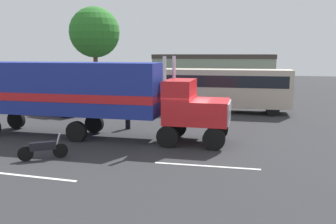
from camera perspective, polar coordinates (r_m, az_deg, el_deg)
name	(u,v)px	position (r m, az deg, el deg)	size (l,w,h in m)	color
ground_plane	(184,143)	(18.29, 2.56, -5.08)	(120.00, 120.00, 0.00)	#2D2D30
lane_stripe_near	(206,166)	(14.70, 6.33, -8.80)	(4.40, 0.16, 0.01)	silver
lane_stripe_mid	(25,176)	(14.57, -22.40, -9.66)	(4.40, 0.16, 0.01)	silver
semi_truck	(86,92)	(19.62, -13.25, 3.17)	(14.23, 3.20, 4.50)	red
person_bystander	(128,115)	(21.59, -6.59, -0.44)	(0.35, 0.47, 1.63)	black
parked_bus	(219,86)	(27.96, 8.37, 4.22)	(11.08, 2.94, 3.40)	#BFB29E
parked_car	(57,104)	(27.88, -17.68, 1.25)	(4.72, 2.94, 1.57)	maroon
motorcycle	(43,149)	(16.33, -19.77, -5.70)	(1.79, 1.28, 1.12)	black
tree_left	(95,33)	(35.91, -11.95, 12.62)	(4.95, 4.95, 9.17)	brown
building_backdrop	(214,71)	(43.69, 7.56, 6.65)	(14.49, 6.39, 4.52)	gray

